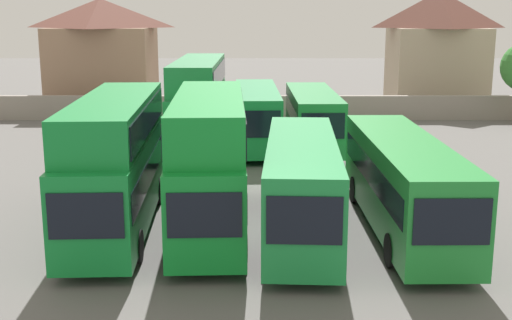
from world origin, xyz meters
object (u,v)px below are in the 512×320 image
object	(u,v)px
house_terrace_left	(101,53)
house_terrace_centre	(436,48)
bus_4	(402,179)
bus_6	(255,114)
bus_5	(197,98)
bus_7	(311,116)
bus_1	(114,157)
bus_2	(208,156)
bus_3	(300,182)

from	to	relation	value
house_terrace_left	house_terrace_centre	world-z (taller)	house_terrace_centre
bus_4	bus_6	size ratio (longest dim) A/B	1.11
bus_4	bus_5	world-z (taller)	bus_5
house_terrace_left	bus_7	bearing A→B (deg)	-46.22
bus_6	bus_7	size ratio (longest dim) A/B	1.05
bus_7	house_terrace_centre	world-z (taller)	house_terrace_centre
house_terrace_left	bus_1	bearing A→B (deg)	-76.68
bus_5	bus_2	bearing A→B (deg)	6.84
bus_5	bus_6	distance (m)	3.57
bus_5	house_terrace_left	distance (m)	18.97
bus_6	house_terrace_left	bearing A→B (deg)	-144.09
bus_1	bus_2	distance (m)	3.47
bus_4	bus_5	xyz separation A→B (m)	(-8.87, 15.42, 0.96)
bus_1	house_terrace_centre	distance (m)	38.22
bus_2	house_terrace_centre	world-z (taller)	house_terrace_centre
bus_1	house_terrace_left	xyz separation A→B (m)	(-7.52, 31.75, 1.75)
bus_5	bus_7	distance (m)	6.84
bus_4	bus_6	xyz separation A→B (m)	(-5.42, 15.31, 0.04)
bus_1	bus_4	size ratio (longest dim) A/B	0.93
bus_5	house_terrace_left	world-z (taller)	house_terrace_left
bus_6	house_terrace_left	distance (m)	21.05
bus_6	house_terrace_centre	bearing A→B (deg)	136.98
bus_1	bus_7	distance (m)	17.28
bus_3	bus_6	world-z (taller)	same
bus_2	house_terrace_left	xyz separation A→B (m)	(-10.99, 31.83, 1.71)
bus_2	bus_3	distance (m)	3.53
house_terrace_left	bus_5	bearing A→B (deg)	-60.52
bus_4	bus_7	size ratio (longest dim) A/B	1.16
bus_3	bus_6	bearing A→B (deg)	-171.21
bus_3	bus_7	distance (m)	15.81
bus_3	house_terrace_centre	xyz separation A→B (m)	(13.46, 33.04, 2.87)
bus_6	bus_4	bearing A→B (deg)	17.83
bus_1	bus_7	size ratio (longest dim) A/B	1.08
bus_3	house_terrace_left	size ratio (longest dim) A/B	1.23
bus_1	bus_6	distance (m)	16.09
bus_3	house_terrace_centre	size ratio (longest dim) A/B	1.15
bus_1	house_terrace_left	distance (m)	32.68
bus_7	house_terrace_centre	size ratio (longest dim) A/B	1.08
bus_2	bus_6	xyz separation A→B (m)	(1.76, 15.27, -0.83)
bus_5	house_terrace_left	size ratio (longest dim) A/B	1.31
bus_4	house_terrace_centre	distance (m)	33.97
bus_2	bus_7	bearing A→B (deg)	159.07
bus_2	bus_6	distance (m)	15.39
bus_1	bus_7	xyz separation A→B (m)	(8.55, 14.99, -0.87)
bus_2	bus_4	size ratio (longest dim) A/B	0.89
bus_2	house_terrace_centre	size ratio (longest dim) A/B	1.12
bus_5	house_terrace_centre	xyz separation A→B (m)	(18.51, 17.02, 1.95)
bus_2	bus_5	xyz separation A→B (m)	(-1.68, 15.37, 0.08)
bus_1	house_terrace_centre	size ratio (longest dim) A/B	1.17
bus_3	bus_4	world-z (taller)	bus_3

